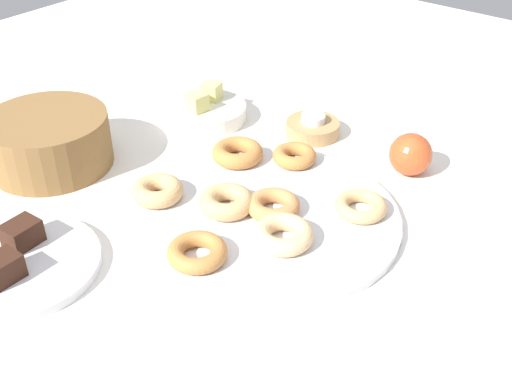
# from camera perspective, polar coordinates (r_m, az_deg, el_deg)

# --- Properties ---
(ground_plane) EXTENTS (2.40, 2.40, 0.00)m
(ground_plane) POSITION_cam_1_polar(r_m,az_deg,el_deg) (1.03, 1.31, -2.61)
(ground_plane) COLOR white
(donut_plate) EXTENTS (0.42, 0.42, 0.01)m
(donut_plate) POSITION_cam_1_polar(r_m,az_deg,el_deg) (1.02, 1.31, -2.30)
(donut_plate) COLOR silver
(donut_plate) RESTS_ON ground_plane
(donut_0) EXTENTS (0.12, 0.12, 0.03)m
(donut_0) POSITION_cam_1_polar(r_m,az_deg,el_deg) (1.02, 1.56, -1.21)
(donut_0) COLOR #C6844C
(donut_0) RESTS_ON donut_plate
(donut_1) EXTENTS (0.12, 0.12, 0.03)m
(donut_1) POSITION_cam_1_polar(r_m,az_deg,el_deg) (1.06, -8.88, 0.12)
(donut_1) COLOR tan
(donut_1) RESTS_ON donut_plate
(donut_2) EXTENTS (0.09, 0.09, 0.02)m
(donut_2) POSITION_cam_1_polar(r_m,az_deg,el_deg) (1.03, 9.42, -1.29)
(donut_2) COLOR tan
(donut_2) RESTS_ON donut_plate
(donut_3) EXTENTS (0.13, 0.13, 0.03)m
(donut_3) POSITION_cam_1_polar(r_m,az_deg,el_deg) (1.02, -2.66, -0.89)
(donut_3) COLOR tan
(donut_3) RESTS_ON donut_plate
(donut_4) EXTENTS (0.11, 0.11, 0.03)m
(donut_4) POSITION_cam_1_polar(r_m,az_deg,el_deg) (1.15, -1.68, 3.57)
(donut_4) COLOR #BC7A3D
(donut_4) RESTS_ON donut_plate
(donut_5) EXTENTS (0.11, 0.11, 0.02)m
(donut_5) POSITION_cam_1_polar(r_m,az_deg,el_deg) (1.15, 3.49, 3.27)
(donut_5) COLOR #BC7A3D
(donut_5) RESTS_ON donut_plate
(donut_6) EXTENTS (0.09, 0.09, 0.03)m
(donut_6) POSITION_cam_1_polar(r_m,az_deg,el_deg) (0.93, -5.32, -5.42)
(donut_6) COLOR #BC7A3D
(donut_6) RESTS_ON donut_plate
(donut_7) EXTENTS (0.13, 0.13, 0.03)m
(donut_7) POSITION_cam_1_polar(r_m,az_deg,el_deg) (0.95, 2.44, -3.85)
(donut_7) COLOR #EABC84
(donut_7) RESTS_ON donut_plate
(cake_plate) EXTENTS (0.23, 0.23, 0.02)m
(cake_plate) POSITION_cam_1_polar(r_m,az_deg,el_deg) (0.99, -20.48, -6.17)
(cake_plate) COLOR silver
(cake_plate) RESTS_ON ground_plane
(brownie_near) EXTENTS (0.05, 0.04, 0.04)m
(brownie_near) POSITION_cam_1_polar(r_m,az_deg,el_deg) (0.95, -21.93, -6.42)
(brownie_near) COLOR #381E14
(brownie_near) RESTS_ON cake_plate
(brownie_far) EXTENTS (0.05, 0.04, 0.04)m
(brownie_far) POSITION_cam_1_polar(r_m,az_deg,el_deg) (1.01, -20.33, -3.52)
(brownie_far) COLOR #381E14
(brownie_far) RESTS_ON cake_plate
(candle_holder) EXTENTS (0.11, 0.11, 0.03)m
(candle_holder) POSITION_cam_1_polar(r_m,az_deg,el_deg) (1.27, 5.12, 5.72)
(candle_holder) COLOR tan
(candle_holder) RESTS_ON ground_plane
(tealight) EXTENTS (0.05, 0.05, 0.01)m
(tealight) POSITION_cam_1_polar(r_m,az_deg,el_deg) (1.26, 5.17, 6.60)
(tealight) COLOR silver
(tealight) RESTS_ON candle_holder
(basket) EXTENTS (0.31, 0.31, 0.10)m
(basket) POSITION_cam_1_polar(r_m,az_deg,el_deg) (1.21, -18.16, 4.37)
(basket) COLOR brown
(basket) RESTS_ON ground_plane
(fruit_bowl) EXTENTS (0.16, 0.16, 0.03)m
(fruit_bowl) POSITION_cam_1_polar(r_m,az_deg,el_deg) (1.32, -4.42, 7.14)
(fruit_bowl) COLOR silver
(fruit_bowl) RESTS_ON ground_plane
(melon_chunk_left) EXTENTS (0.04, 0.04, 0.04)m
(melon_chunk_left) POSITION_cam_1_polar(r_m,az_deg,el_deg) (1.29, -5.34, 8.05)
(melon_chunk_left) COLOR #DBD67A
(melon_chunk_left) RESTS_ON fruit_bowl
(melon_chunk_right) EXTENTS (0.04, 0.04, 0.04)m
(melon_chunk_right) POSITION_cam_1_polar(r_m,az_deg,el_deg) (1.33, -4.04, 9.04)
(melon_chunk_right) COLOR #DBD67A
(melon_chunk_right) RESTS_ON fruit_bowl
(apple) EXTENTS (0.08, 0.08, 0.08)m
(apple) POSITION_cam_1_polar(r_m,az_deg,el_deg) (1.16, 13.75, 3.32)
(apple) COLOR #CC4C23
(apple) RESTS_ON ground_plane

